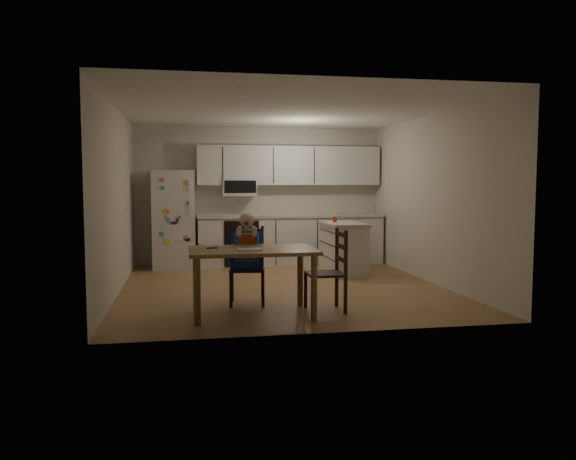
% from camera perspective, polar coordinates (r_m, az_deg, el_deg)
% --- Properties ---
extents(room, '(4.52, 5.01, 2.51)m').
position_cam_1_polar(room, '(8.38, -1.13, 3.19)').
color(room, olive).
rests_on(room, ground).
extents(refrigerator, '(0.72, 0.70, 1.70)m').
position_cam_1_polar(refrigerator, '(9.97, -11.52, 1.05)').
color(refrigerator, silver).
rests_on(refrigerator, ground).
extents(kitchen_run, '(3.37, 0.62, 2.15)m').
position_cam_1_polar(kitchen_run, '(10.22, 0.06, 1.39)').
color(kitchen_run, silver).
rests_on(kitchen_run, ground).
extents(kitchen_island, '(0.60, 1.14, 0.84)m').
position_cam_1_polar(kitchen_island, '(9.26, 5.66, -1.80)').
color(kitchen_island, silver).
rests_on(kitchen_island, ground).
extents(red_cup, '(0.07, 0.07, 0.09)m').
position_cam_1_polar(red_cup, '(9.29, 4.78, 1.08)').
color(red_cup, red).
rests_on(red_cup, kitchen_island).
extents(dining_table, '(1.40, 0.90, 0.75)m').
position_cam_1_polar(dining_table, '(6.28, -3.63, -2.83)').
color(dining_table, brown).
rests_on(dining_table, ground).
extents(napkin, '(0.27, 0.23, 0.01)m').
position_cam_1_polar(napkin, '(6.16, -3.99, -1.98)').
color(napkin, '#A9A9AE').
rests_on(napkin, dining_table).
extents(toddler_spoon, '(0.12, 0.06, 0.02)m').
position_cam_1_polar(toddler_spoon, '(6.33, -7.80, -1.81)').
color(toddler_spoon, '#103AAE').
rests_on(toddler_spoon, dining_table).
extents(chair_booster, '(0.47, 0.47, 1.12)m').
position_cam_1_polar(chair_booster, '(6.89, -4.19, -1.96)').
color(chair_booster, black).
rests_on(chair_booster, ground).
extents(chair_side, '(0.42, 0.42, 0.95)m').
position_cam_1_polar(chair_side, '(6.52, 4.61, -3.56)').
color(chair_side, black).
rests_on(chair_side, ground).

